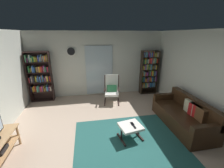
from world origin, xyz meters
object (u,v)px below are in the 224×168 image
object	(u,v)px
wall_clock	(71,51)
cell_phone	(132,124)
bookshelf_near_tv	(40,75)
bookshelf_near_sofa	(149,71)
ottoman	(130,128)
tv_remote	(134,127)
lounge_armchair	(112,88)
leather_sofa	(184,116)

from	to	relation	value
wall_clock	cell_phone	bearing A→B (deg)	-61.63
bookshelf_near_tv	bookshelf_near_sofa	distance (m)	4.34
bookshelf_near_tv	ottoman	bearing A→B (deg)	-45.75
bookshelf_near_tv	tv_remote	xyz separation A→B (m)	(2.77, -2.86, -0.64)
bookshelf_near_sofa	wall_clock	bearing A→B (deg)	176.55
lounge_armchair	cell_phone	bearing A→B (deg)	-86.50
bookshelf_near_tv	bookshelf_near_sofa	world-z (taller)	bookshelf_near_tv
cell_phone	wall_clock	size ratio (longest dim) A/B	0.48
lounge_armchair	ottoman	world-z (taller)	lounge_armchair
bookshelf_near_tv	lounge_armchair	distance (m)	2.74
ottoman	wall_clock	size ratio (longest dim) A/B	2.08
bookshelf_near_sofa	leather_sofa	distance (m)	2.60
lounge_armchair	wall_clock	size ratio (longest dim) A/B	3.53
bookshelf_near_tv	bookshelf_near_sofa	bearing A→B (deg)	-0.18
wall_clock	leather_sofa	bearing A→B (deg)	-40.45
bookshelf_near_tv	wall_clock	xyz separation A→B (m)	(1.19, 0.18, 0.84)
ottoman	cell_phone	world-z (taller)	cell_phone
leather_sofa	cell_phone	size ratio (longest dim) A/B	13.89
bookshelf_near_tv	ottoman	world-z (taller)	bookshelf_near_tv
ottoman	wall_clock	world-z (taller)	wall_clock
bookshelf_near_tv	cell_phone	size ratio (longest dim) A/B	13.52
bookshelf_near_tv	lounge_armchair	size ratio (longest dim) A/B	1.85
leather_sofa	cell_phone	world-z (taller)	leather_sofa
cell_phone	tv_remote	bearing A→B (deg)	-87.58
leather_sofa	tv_remote	world-z (taller)	leather_sofa
bookshelf_near_tv	lounge_armchair	xyz separation A→B (m)	(2.63, -0.59, -0.48)
cell_phone	wall_clock	world-z (taller)	wall_clock
cell_phone	wall_clock	bearing A→B (deg)	116.21
bookshelf_near_tv	leather_sofa	xyz separation A→B (m)	(4.35, -2.52, -0.71)
lounge_armchair	wall_clock	world-z (taller)	wall_clock
cell_phone	bookshelf_near_sofa	bearing A→B (deg)	57.68
tv_remote	wall_clock	world-z (taller)	wall_clock
bookshelf_near_tv	cell_phone	xyz separation A→B (m)	(2.76, -2.73, -0.64)
bookshelf_near_sofa	leather_sofa	world-z (taller)	bookshelf_near_sofa
leather_sofa	wall_clock	bearing A→B (deg)	139.55
leather_sofa	lounge_armchair	distance (m)	2.60
leather_sofa	tv_remote	distance (m)	1.62
ottoman	cell_phone	xyz separation A→B (m)	(0.06, 0.05, 0.07)
bookshelf_near_sofa	leather_sofa	bearing A→B (deg)	-89.72
ottoman	leather_sofa	bearing A→B (deg)	8.96
lounge_armchair	bookshelf_near_tv	bearing A→B (deg)	167.41
ottoman	cell_phone	distance (m)	0.10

